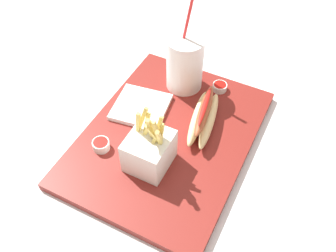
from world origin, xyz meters
TOP-DOWN VIEW (x-y plane):
  - ground_plane at (0.00, 0.00)m, footprint 2.40×2.40m
  - food_tray at (0.00, 0.00)m, footprint 0.48×0.36m
  - soda_cup at (0.17, 0.04)m, footprint 0.09×0.09m
  - fries_basket at (-0.09, 0.00)m, footprint 0.09×0.08m
  - hot_dog_1 at (0.06, -0.06)m, footprint 0.18×0.08m
  - ketchup_cup_1 at (-0.10, 0.11)m, footprint 0.04×0.04m
  - ketchup_cup_2 at (0.19, -0.05)m, footprint 0.04×0.04m
  - napkin_stack at (0.04, 0.09)m, footprint 0.14×0.14m

SIDE VIEW (x-z plane):
  - ground_plane at x=0.00m, z-range -0.02..0.00m
  - food_tray at x=0.00m, z-range 0.00..0.02m
  - napkin_stack at x=0.04m, z-range 0.02..0.03m
  - ketchup_cup_2 at x=0.19m, z-range 0.02..0.04m
  - ketchup_cup_1 at x=-0.10m, z-range 0.02..0.04m
  - hot_dog_1 at x=0.06m, z-range 0.01..0.08m
  - fries_basket at x=-0.09m, z-range -0.01..0.14m
  - soda_cup at x=0.17m, z-range -0.03..0.21m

